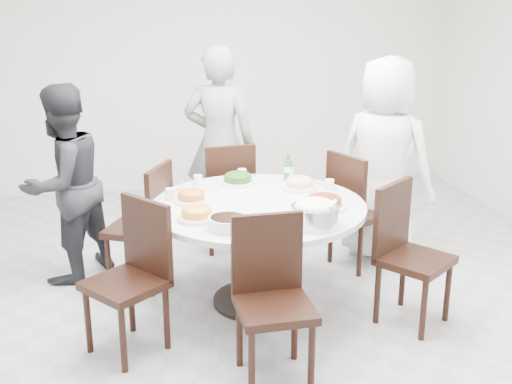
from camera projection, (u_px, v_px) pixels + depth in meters
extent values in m
cube|color=#AAABAF|center=(230.00, 309.00, 4.55)|extent=(6.00, 6.00, 0.01)
cube|color=silver|center=(186.00, 63.00, 6.93)|extent=(6.00, 0.01, 2.80)
cube|color=silver|center=(446.00, 380.00, 1.32)|extent=(6.00, 0.01, 2.80)
cylinder|color=white|center=(257.00, 254.00, 4.54)|extent=(1.50, 1.50, 0.75)
cube|color=black|center=(362.00, 209.00, 5.15)|extent=(0.56, 0.56, 0.95)
cube|color=black|center=(226.00, 195.00, 5.51)|extent=(0.45, 0.45, 0.95)
cube|color=black|center=(138.00, 226.00, 4.79)|extent=(0.56, 0.56, 0.95)
cube|color=black|center=(125.00, 281.00, 3.89)|extent=(0.59, 0.59, 0.95)
cube|color=black|center=(275.00, 304.00, 3.60)|extent=(0.43, 0.43, 0.95)
cube|color=black|center=(415.00, 257.00, 4.24)|extent=(0.59, 0.59, 0.95)
imported|color=white|center=(384.00, 160.00, 5.20)|extent=(0.95, 0.96, 1.68)
imported|color=black|center=(219.00, 143.00, 5.68)|extent=(0.72, 0.59, 1.72)
imported|color=black|center=(64.00, 184.00, 4.83)|extent=(0.92, 0.93, 1.52)
cylinder|color=white|center=(238.00, 180.00, 4.86)|extent=(0.27, 0.27, 0.07)
cylinder|color=white|center=(299.00, 184.00, 4.74)|extent=(0.26, 0.26, 0.07)
cylinder|color=white|center=(191.00, 197.00, 4.45)|extent=(0.24, 0.24, 0.07)
cylinder|color=white|center=(324.00, 203.00, 4.32)|extent=(0.30, 0.30, 0.08)
cylinder|color=white|center=(197.00, 215.00, 4.11)|extent=(0.26, 0.26, 0.07)
cylinder|color=silver|center=(315.00, 216.00, 4.00)|extent=(0.30, 0.30, 0.13)
cylinder|color=white|center=(228.00, 223.00, 3.95)|extent=(0.25, 0.25, 0.08)
cylinder|color=#286636|center=(288.00, 167.00, 4.93)|extent=(0.06, 0.06, 0.21)
cylinder|color=white|center=(240.00, 175.00, 4.96)|extent=(0.07, 0.07, 0.08)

